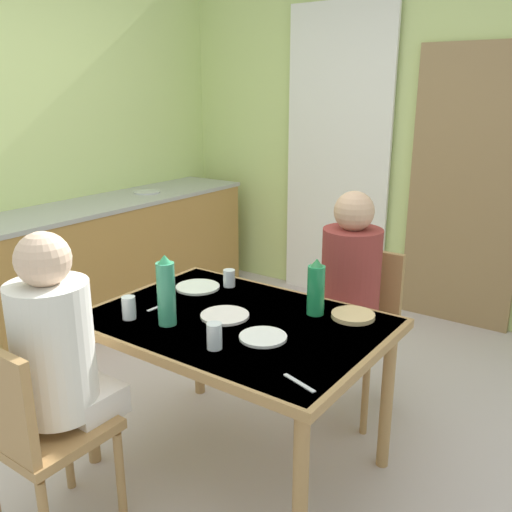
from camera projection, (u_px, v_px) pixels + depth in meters
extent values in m
plane|color=beige|center=(202.00, 432.00, 2.85)|extent=(5.93, 5.93, 0.00)
cube|color=#C6D881|center=(392.00, 130.00, 4.23)|extent=(4.01, 0.10, 2.77)
cube|color=#C6DA83|center=(45.00, 134.00, 3.95)|extent=(0.10, 3.42, 2.77)
cube|color=olive|center=(465.00, 190.00, 3.94)|extent=(0.80, 0.05, 2.00)
cube|color=white|center=(337.00, 157.00, 4.44)|extent=(0.90, 0.03, 2.33)
cube|color=#A5773A|center=(117.00, 259.00, 4.27)|extent=(0.60, 2.31, 0.87)
cube|color=#9E9E99|center=(113.00, 201.00, 4.14)|extent=(0.61, 2.35, 0.03)
cylinder|color=#B7B7BC|center=(147.00, 192.00, 4.40)|extent=(0.21, 0.21, 0.01)
cube|color=#A37947|center=(236.00, 323.00, 2.41)|extent=(1.27, 0.90, 0.04)
cube|color=#E5AB93|center=(236.00, 319.00, 2.41)|extent=(1.22, 0.86, 0.00)
cylinder|color=#A37947|center=(89.00, 396.00, 2.54)|extent=(0.06, 0.06, 0.69)
cylinder|color=#A37947|center=(300.00, 496.00, 1.91)|extent=(0.06, 0.06, 0.69)
cylinder|color=#A37947|center=(198.00, 337.00, 3.13)|extent=(0.06, 0.06, 0.69)
cylinder|color=#A37947|center=(387.00, 399.00, 2.51)|extent=(0.06, 0.06, 0.69)
cube|color=#A37947|center=(51.00, 431.00, 2.10)|extent=(0.40, 0.40, 0.04)
cylinder|color=#A37947|center=(67.00, 447.00, 2.40)|extent=(0.04, 0.04, 0.41)
cylinder|color=#A37947|center=(120.00, 477.00, 2.21)|extent=(0.04, 0.04, 0.41)
cube|color=#A37947|center=(352.00, 333.00, 2.94)|extent=(0.40, 0.40, 0.04)
cube|color=#A37947|center=(368.00, 286.00, 3.02)|extent=(0.38, 0.04, 0.42)
cylinder|color=#A37947|center=(365.00, 397.00, 2.79)|extent=(0.04, 0.04, 0.41)
cylinder|color=#A37947|center=(307.00, 378.00, 2.97)|extent=(0.04, 0.04, 0.41)
cylinder|color=#A37947|center=(391.00, 370.00, 3.05)|extent=(0.04, 0.04, 0.41)
cylinder|color=#A37947|center=(336.00, 354.00, 3.24)|extent=(0.04, 0.04, 0.41)
cube|color=silver|center=(84.00, 398.00, 2.21)|extent=(0.30, 0.22, 0.12)
cylinder|color=silver|center=(53.00, 349.00, 2.05)|extent=(0.30, 0.30, 0.52)
sphere|color=beige|center=(43.00, 259.00, 1.95)|extent=(0.20, 0.20, 0.20)
cube|color=maroon|center=(338.00, 333.00, 2.80)|extent=(0.30, 0.22, 0.12)
cylinder|color=maroon|center=(351.00, 279.00, 2.81)|extent=(0.30, 0.30, 0.52)
sphere|color=tan|center=(354.00, 211.00, 2.71)|extent=(0.20, 0.20, 0.20)
cylinder|color=#38906A|center=(166.00, 294.00, 2.32)|extent=(0.08, 0.08, 0.27)
cone|color=#2E955D|center=(164.00, 259.00, 2.27)|extent=(0.05, 0.05, 0.04)
cylinder|color=#1E8549|center=(316.00, 290.00, 2.43)|extent=(0.08, 0.08, 0.22)
cone|color=#2A7E43|center=(317.00, 262.00, 2.39)|extent=(0.05, 0.05, 0.03)
cylinder|color=white|center=(225.00, 315.00, 2.43)|extent=(0.22, 0.22, 0.01)
cylinder|color=white|center=(263.00, 337.00, 2.22)|extent=(0.19, 0.19, 0.01)
cylinder|color=white|center=(198.00, 287.00, 2.78)|extent=(0.22, 0.22, 0.01)
cylinder|color=silver|center=(214.00, 336.00, 2.12)|extent=(0.06, 0.06, 0.10)
cylinder|color=silver|center=(129.00, 308.00, 2.40)|extent=(0.06, 0.06, 0.10)
cylinder|color=silver|center=(229.00, 278.00, 2.79)|extent=(0.06, 0.06, 0.09)
cylinder|color=#DBB77A|center=(353.00, 315.00, 2.42)|extent=(0.19, 0.19, 0.02)
cube|color=silver|center=(160.00, 306.00, 2.54)|extent=(0.03, 0.15, 0.00)
cube|color=silver|center=(299.00, 383.00, 1.88)|extent=(0.15, 0.06, 0.00)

